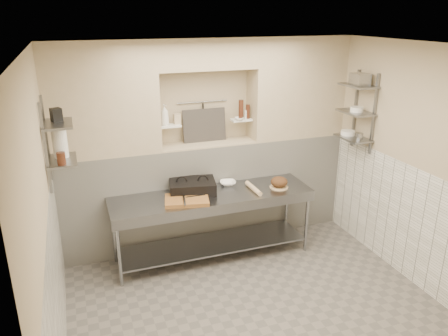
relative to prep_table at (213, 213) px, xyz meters
name	(u,v)px	position (x,y,z in m)	size (l,w,h in m)	color
floor	(256,311)	(0.11, -1.18, -0.69)	(4.00, 3.90, 0.10)	#6A645E
ceiling	(264,41)	(0.11, -1.18, 2.21)	(4.00, 3.90, 0.10)	silver
wall_left	(40,222)	(-1.94, -1.18, 0.76)	(0.10, 3.90, 2.80)	tan
wall_right	(422,168)	(2.16, -1.18, 0.76)	(0.10, 3.90, 2.80)	tan
wall_back	(202,139)	(0.11, 0.82, 0.76)	(4.00, 0.10, 2.80)	tan
wall_front	(396,313)	(0.11, -3.18, 0.76)	(4.00, 0.10, 2.80)	tan
backwall_lower	(207,192)	(0.11, 0.57, 0.06)	(4.00, 0.40, 1.40)	white
alcove_sill	(207,144)	(0.11, 0.57, 0.77)	(1.30, 0.40, 0.02)	tan
backwall_pillar_left	(102,99)	(-1.22, 0.57, 1.46)	(1.35, 0.40, 1.40)	tan
backwall_pillar_right	(296,87)	(1.43, 0.57, 1.46)	(1.35, 0.40, 1.40)	tan
backwall_header	(206,53)	(0.11, 0.57, 1.96)	(1.30, 0.40, 0.40)	tan
wainscot_left	(58,290)	(-1.88, -1.18, 0.06)	(0.02, 3.90, 1.40)	white
wainscot_right	(409,223)	(2.10, -1.18, 0.06)	(0.02, 3.90, 1.40)	white
alcove_shelf_left	(170,126)	(-0.39, 0.57, 1.06)	(0.28, 0.16, 0.03)	white
alcove_shelf_right	(241,120)	(0.61, 0.57, 1.06)	(0.28, 0.16, 0.03)	white
utensil_rail	(203,102)	(0.11, 0.74, 1.31)	(0.02, 0.02, 0.70)	gray
hanging_steel	(203,114)	(0.11, 0.72, 1.14)	(0.02, 0.02, 0.30)	black
splash_panel	(204,125)	(0.11, 0.67, 1.00)	(0.60, 0.02, 0.45)	#383330
shelf_rail_left_a	(46,139)	(-1.87, 0.07, 1.16)	(0.03, 0.03, 0.95)	slate
shelf_rail_left_b	(45,149)	(-1.87, -0.33, 1.16)	(0.03, 0.03, 0.95)	slate
wall_shelf_left_lower	(62,160)	(-1.73, -0.13, 0.96)	(0.30, 0.50, 0.03)	slate
wall_shelf_left_upper	(57,124)	(-1.73, -0.13, 1.36)	(0.30, 0.50, 0.03)	slate
shelf_rail_right_a	(355,109)	(2.08, 0.07, 1.21)	(0.03, 0.03, 1.05)	slate
shelf_rail_right_b	(374,115)	(2.08, -0.33, 1.21)	(0.03, 0.03, 1.05)	slate
wall_shelf_right_lower	(353,138)	(1.95, -0.13, 0.86)	(0.30, 0.50, 0.03)	slate
wall_shelf_right_mid	(356,112)	(1.95, -0.13, 1.21)	(0.30, 0.50, 0.03)	slate
wall_shelf_right_upper	(358,86)	(1.95, -0.13, 1.56)	(0.30, 0.50, 0.03)	slate
prep_table	(213,213)	(0.00, 0.00, 0.00)	(2.60, 0.70, 0.90)	gray
panini_press	(192,187)	(-0.22, 0.16, 0.34)	(0.65, 0.52, 0.16)	black
cutting_board	(187,200)	(-0.37, -0.11, 0.28)	(0.53, 0.37, 0.05)	brown
knife_blade	(195,196)	(-0.25, -0.08, 0.31)	(0.25, 0.03, 0.01)	gray
tongs	(184,200)	(-0.41, -0.17, 0.32)	(0.03, 0.03, 0.28)	gray
mixing_bowl	(228,183)	(0.30, 0.25, 0.28)	(0.21, 0.21, 0.05)	white
rolling_pin	(253,188)	(0.54, -0.05, 0.29)	(0.06, 0.06, 0.41)	#D5B07C
bread_board	(279,187)	(0.91, -0.07, 0.26)	(0.25, 0.25, 0.01)	#D5B07C
bread_loaf	(279,182)	(0.91, -0.07, 0.34)	(0.22, 0.22, 0.13)	#4C2D19
bottle_soap	(165,115)	(-0.45, 0.56, 1.20)	(0.10, 0.10, 0.27)	white
jar_alcove	(177,119)	(-0.28, 0.60, 1.14)	(0.09, 0.09, 0.13)	tan
bowl_alcove	(239,119)	(0.56, 0.51, 1.09)	(0.12, 0.12, 0.04)	white
condiment_a	(248,112)	(0.70, 0.56, 1.17)	(0.05, 0.05, 0.19)	#3D1C10
condiment_b	(241,110)	(0.60, 0.55, 1.20)	(0.07, 0.07, 0.27)	#3D1C10
condiment_c	(247,114)	(0.69, 0.58, 1.13)	(0.07, 0.07, 0.12)	white
jug_left	(60,143)	(-1.73, -0.05, 1.12)	(0.15, 0.15, 0.31)	white
jar_left	(61,159)	(-1.73, -0.31, 1.04)	(0.09, 0.09, 0.13)	#3D1C10
box_left_upper	(56,115)	(-1.73, -0.07, 1.44)	(0.10, 0.10, 0.14)	black
bowl_right	(348,133)	(1.95, -0.01, 0.90)	(0.19, 0.19, 0.06)	white
canister_right	(359,136)	(1.95, -0.26, 0.91)	(0.09, 0.09, 0.09)	gray
bowl_right_mid	(357,109)	(1.95, -0.15, 1.25)	(0.17, 0.17, 0.06)	white
basket_right	(360,79)	(1.95, -0.15, 1.64)	(0.19, 0.23, 0.15)	gray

